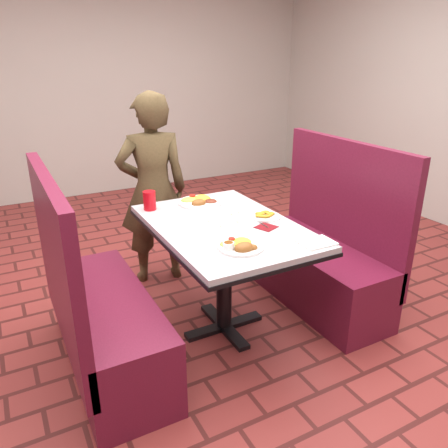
# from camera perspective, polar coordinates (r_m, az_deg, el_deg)

# --- Properties ---
(room) EXTENTS (7.00, 7.04, 2.82)m
(room) POSITION_cam_1_polar(r_m,az_deg,el_deg) (2.48, 0.00, 25.85)
(room) COLOR maroon
(room) RESTS_ON ground
(dining_table) EXTENTS (0.81, 1.21, 0.75)m
(dining_table) POSITION_cam_1_polar(r_m,az_deg,el_deg) (2.69, 0.00, -1.90)
(dining_table) COLOR silver
(dining_table) RESTS_ON ground
(booth_bench_left) EXTENTS (0.47, 1.20, 1.17)m
(booth_bench_left) POSITION_cam_1_polar(r_m,az_deg,el_deg) (2.61, -15.98, -11.67)
(booth_bench_left) COLOR maroon
(booth_bench_left) RESTS_ON ground
(booth_bench_right) EXTENTS (0.47, 1.20, 1.17)m
(booth_bench_right) POSITION_cam_1_polar(r_m,az_deg,el_deg) (3.25, 12.56, -4.51)
(booth_bench_right) COLOR maroon
(booth_bench_right) RESTS_ON ground
(diner_person) EXTENTS (0.59, 0.44, 1.48)m
(diner_person) POSITION_cam_1_polar(r_m,az_deg,el_deg) (3.40, -9.25, 4.33)
(diner_person) COLOR brown
(diner_person) RESTS_ON ground
(near_dinner_plate) EXTENTS (0.25, 0.25, 0.08)m
(near_dinner_plate) POSITION_cam_1_polar(r_m,az_deg,el_deg) (2.32, 2.13, -2.59)
(near_dinner_plate) COLOR white
(near_dinner_plate) RESTS_ON dining_table
(far_dinner_plate) EXTENTS (0.30, 0.30, 0.08)m
(far_dinner_plate) POSITION_cam_1_polar(r_m,az_deg,el_deg) (3.02, -3.21, 3.20)
(far_dinner_plate) COLOR white
(far_dinner_plate) RESTS_ON dining_table
(plantain_plate) EXTENTS (0.20, 0.20, 0.03)m
(plantain_plate) POSITION_cam_1_polar(r_m,az_deg,el_deg) (2.77, 5.39, 1.08)
(plantain_plate) COLOR white
(plantain_plate) RESTS_ON dining_table
(maroon_napkin) EXTENTS (0.14, 0.14, 0.00)m
(maroon_napkin) POSITION_cam_1_polar(r_m,az_deg,el_deg) (2.62, 5.53, -0.41)
(maroon_napkin) COLOR #610E13
(maroon_napkin) RESTS_ON dining_table
(spoon_utensil) EXTENTS (0.01, 0.12, 0.00)m
(spoon_utensil) POSITION_cam_1_polar(r_m,az_deg,el_deg) (2.64, 5.15, -0.10)
(spoon_utensil) COLOR silver
(spoon_utensil) RESTS_ON dining_table
(red_tumbler) EXTENTS (0.08, 0.08, 0.13)m
(red_tumbler) POSITION_cam_1_polar(r_m,az_deg,el_deg) (2.93, -9.70, 3.04)
(red_tumbler) COLOR red
(red_tumbler) RESTS_ON dining_table
(paper_napkin) EXTENTS (0.19, 0.15, 0.01)m
(paper_napkin) POSITION_cam_1_polar(r_m,az_deg,el_deg) (2.43, 12.03, -2.41)
(paper_napkin) COLOR white
(paper_napkin) RESTS_ON dining_table
(knife_utensil) EXTENTS (0.04, 0.17, 0.00)m
(knife_utensil) POSITION_cam_1_polar(r_m,az_deg,el_deg) (2.36, 2.65, -2.58)
(knife_utensil) COLOR silver
(knife_utensil) RESTS_ON dining_table
(fork_utensil) EXTENTS (0.01, 0.14, 0.00)m
(fork_utensil) POSITION_cam_1_polar(r_m,az_deg,el_deg) (2.29, 1.45, -3.40)
(fork_utensil) COLOR silver
(fork_utensil) RESTS_ON dining_table
(lettuce_shreds) EXTENTS (0.28, 0.32, 0.00)m
(lettuce_shreds) POSITION_cam_1_polar(r_m,az_deg,el_deg) (2.72, 0.15, 0.57)
(lettuce_shreds) COLOR #80B548
(lettuce_shreds) RESTS_ON dining_table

